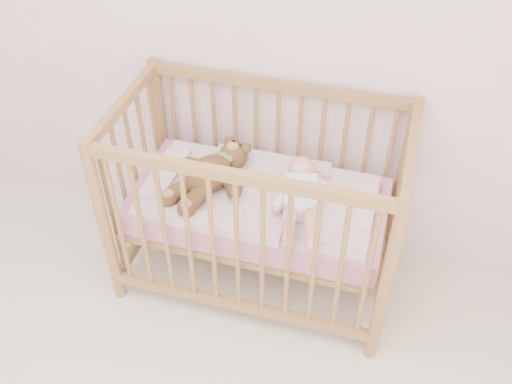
% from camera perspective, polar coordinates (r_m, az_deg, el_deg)
% --- Properties ---
extents(crib, '(1.36, 0.76, 1.00)m').
position_cam_1_polar(crib, '(2.78, 0.28, -1.19)').
color(crib, '#A57446').
rests_on(crib, floor).
extents(mattress, '(1.22, 0.62, 0.13)m').
position_cam_1_polar(mattress, '(2.79, 0.28, -1.41)').
color(mattress, '#CD809F').
rests_on(mattress, crib).
extents(blanket, '(1.10, 0.58, 0.06)m').
position_cam_1_polar(blanket, '(2.74, 0.29, -0.27)').
color(blanket, '#D3919E').
rests_on(blanket, mattress).
extents(baby, '(0.40, 0.63, 0.14)m').
position_cam_1_polar(baby, '(2.64, 4.51, -0.16)').
color(baby, white).
rests_on(baby, blanket).
extents(teddy_bear, '(0.57, 0.67, 0.16)m').
position_cam_1_polar(teddy_bear, '(2.73, -4.81, 1.74)').
color(teddy_bear, brown).
rests_on(teddy_bear, blanket).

